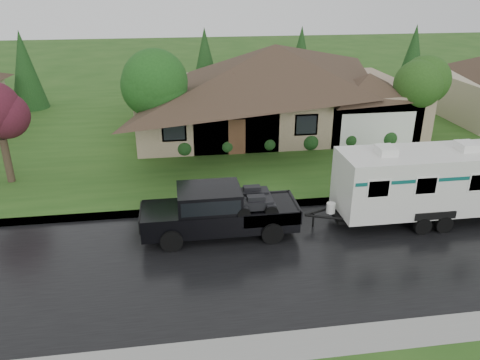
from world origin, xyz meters
name	(u,v)px	position (x,y,z in m)	size (l,w,h in m)	color
ground	(296,229)	(0.00, 0.00, 0.00)	(140.00, 140.00, 0.00)	#244D18
road	(309,254)	(0.00, -2.00, 0.01)	(140.00, 8.00, 0.01)	black
curb	(284,204)	(0.00, 2.25, 0.07)	(140.00, 0.50, 0.15)	gray
lawn	(242,125)	(0.00, 15.00, 0.07)	(140.00, 26.00, 0.15)	#244D18
house_main	(279,78)	(2.29, 13.84, 3.59)	(19.44, 10.80, 6.90)	gray
tree_left_green	(159,84)	(-5.49, 9.29, 4.33)	(3.64, 3.64, 6.03)	#382B1E
tree_right_green	(422,83)	(10.36, 9.97, 3.78)	(3.16, 3.16, 5.24)	#382B1E
shrub_row	(289,142)	(2.00, 9.30, 0.65)	(13.60, 1.00, 1.00)	#143814
pickup_truck	(217,210)	(-3.32, 0.10, 1.11)	(6.24, 2.37, 2.08)	black
travel_trailer	(424,181)	(5.49, 0.10, 1.83)	(7.69, 2.70, 3.45)	silver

